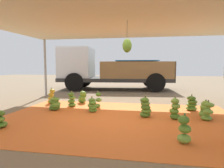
{
  "coord_description": "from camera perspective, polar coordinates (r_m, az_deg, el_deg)",
  "views": [
    {
      "loc": [
        0.79,
        -5.02,
        1.39
      ],
      "look_at": [
        -0.33,
        1.06,
        0.81
      ],
      "focal_mm": 32.01,
      "sensor_mm": 36.0,
      "label": 1
    }
  ],
  "objects": [
    {
      "name": "banana_bunch_0",
      "position": [
        5.97,
        -5.64,
        -6.19
      ],
      "size": [
        0.32,
        0.33,
        0.47
      ],
      "color": "#60932D",
      "rests_on": "tarp_orange"
    },
    {
      "name": "banana_bunch_4",
      "position": [
        5.4,
        17.54,
        -6.96
      ],
      "size": [
        0.36,
        0.36,
        0.59
      ],
      "color": "#477523",
      "rests_on": "tarp_orange"
    },
    {
      "name": "banana_bunch_1",
      "position": [
        5.89,
        25.09,
        -6.62
      ],
      "size": [
        0.41,
        0.42,
        0.48
      ],
      "color": "#75A83D",
      "rests_on": "tarp_orange"
    },
    {
      "name": "banana_bunch_12",
      "position": [
        3.87,
        19.91,
        -12.29
      ],
      "size": [
        0.34,
        0.34,
        0.53
      ],
      "color": "#75A83D",
      "rests_on": "tarp_orange"
    },
    {
      "name": "banana_bunch_3",
      "position": [
        5.57,
        25.66,
        -7.31
      ],
      "size": [
        0.36,
        0.38,
        0.52
      ],
      "color": "#6B9E38",
      "rests_on": "tarp_orange"
    },
    {
      "name": "banana_bunch_9",
      "position": [
        5.44,
        9.53,
        -6.76
      ],
      "size": [
        0.4,
        0.4,
        0.58
      ],
      "color": "#477523",
      "rests_on": "tarp_orange"
    },
    {
      "name": "banana_bunch_2",
      "position": [
        6.87,
        -11.45,
        -4.52
      ],
      "size": [
        0.38,
        0.37,
        0.53
      ],
      "color": "#60932D",
      "rests_on": "tarp_orange"
    },
    {
      "name": "cargo_truck_main",
      "position": [
        11.67,
        -0.58,
        4.26
      ],
      "size": [
        6.54,
        3.12,
        2.4
      ],
      "color": "#2D2D2D",
      "rests_on": "ground"
    },
    {
      "name": "tarp_orange",
      "position": [
        5.27,
        1.48,
        -9.92
      ],
      "size": [
        6.26,
        4.45,
        0.01
      ],
      "primitive_type": "cube",
      "color": "orange",
      "rests_on": "ground"
    },
    {
      "name": "banana_bunch_14",
      "position": [
        6.62,
        21.8,
        -5.29
      ],
      "size": [
        0.45,
        0.47,
        0.5
      ],
      "color": "#518428",
      "rests_on": "tarp_orange"
    },
    {
      "name": "tent_canopy",
      "position": [
        5.13,
        1.41,
        18.31
      ],
      "size": [
        8.0,
        7.0,
        2.62
      ],
      "color": "#9EA0A5",
      "rests_on": "ground"
    },
    {
      "name": "banana_bunch_7",
      "position": [
        6.46,
        -16.05,
        -5.55
      ],
      "size": [
        0.48,
        0.47,
        0.45
      ],
      "color": "#477523",
      "rests_on": "tarp_orange"
    },
    {
      "name": "banana_bunch_11",
      "position": [
        7.48,
        -8.45,
        -3.78
      ],
      "size": [
        0.41,
        0.39,
        0.47
      ],
      "color": "#518428",
      "rests_on": "tarp_orange"
    },
    {
      "name": "ground_plane",
      "position": [
        8.18,
        4.75,
        -4.5
      ],
      "size": [
        40.0,
        40.0,
        0.0
      ],
      "primitive_type": "plane",
      "color": "#7F6B51"
    },
    {
      "name": "banana_bunch_10",
      "position": [
        6.58,
        -4.03,
        -4.77
      ],
      "size": [
        0.32,
        0.32,
        0.56
      ],
      "color": "#6B9E38",
      "rests_on": "tarp_orange"
    },
    {
      "name": "banana_bunch_13",
      "position": [
        7.59,
        -16.96,
        -3.52
      ],
      "size": [
        0.33,
        0.31,
        0.58
      ],
      "color": "gold",
      "rests_on": "tarp_orange"
    }
  ]
}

